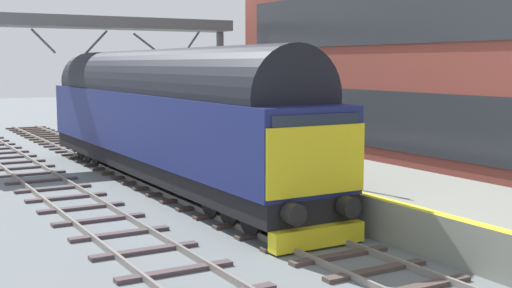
# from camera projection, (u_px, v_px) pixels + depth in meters

# --- Properties ---
(ground_plane) EXTENTS (140.00, 140.00, 0.00)m
(ground_plane) POSITION_uv_depth(u_px,v_px,m) (246.00, 219.00, 18.04)
(ground_plane) COLOR slate
(ground_plane) RESTS_ON ground
(track_main) EXTENTS (2.50, 60.00, 0.15)m
(track_main) POSITION_uv_depth(u_px,v_px,m) (246.00, 217.00, 18.03)
(track_main) COLOR gray
(track_main) RESTS_ON ground
(track_adjacent_west) EXTENTS (2.50, 60.00, 0.15)m
(track_adjacent_west) POSITION_uv_depth(u_px,v_px,m) (120.00, 233.00, 16.28)
(track_adjacent_west) COLOR gray
(track_adjacent_west) RESTS_ON ground
(station_platform) EXTENTS (4.00, 44.00, 1.01)m
(station_platform) POSITION_uv_depth(u_px,v_px,m) (351.00, 188.00, 19.77)
(station_platform) COLOR gray
(station_platform) RESTS_ON ground
(diesel_locomotive) EXTENTS (2.74, 18.86, 4.68)m
(diesel_locomotive) POSITION_uv_depth(u_px,v_px,m) (162.00, 114.00, 22.83)
(diesel_locomotive) COLOR black
(diesel_locomotive) RESTS_ON ground
(platform_number_sign) EXTENTS (0.10, 0.44, 1.80)m
(platform_number_sign) POSITION_uv_depth(u_px,v_px,m) (354.00, 142.00, 16.85)
(platform_number_sign) COLOR slate
(platform_number_sign) RESTS_ON station_platform
(waiting_passenger) EXTENTS (0.43, 0.49, 1.64)m
(waiting_passenger) POSITION_uv_depth(u_px,v_px,m) (261.00, 127.00, 23.37)
(waiting_passenger) COLOR #293631
(waiting_passenger) RESTS_ON station_platform
(overhead_footbridge) EXTENTS (12.83, 2.00, 6.26)m
(overhead_footbridge) POSITION_uv_depth(u_px,v_px,m) (96.00, 30.00, 29.72)
(overhead_footbridge) COLOR slate
(overhead_footbridge) RESTS_ON ground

